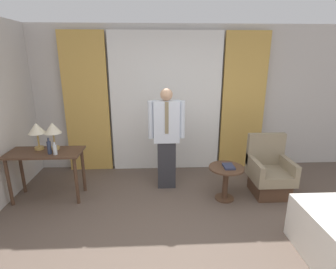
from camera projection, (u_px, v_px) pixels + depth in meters
The scene contains 14 objects.
ground_plane at pixel (176, 265), 2.80m from camera, with size 16.00×16.00×0.00m, color brown.
wall_back at pixel (166, 99), 5.00m from camera, with size 10.00×0.06×2.70m.
curtain_sheer_center at pixel (166, 104), 4.90m from camera, with size 2.04×0.06×2.58m.
curtain_drape_left at pixel (87, 104), 4.83m from camera, with size 0.81×0.06×2.58m.
curtain_drape_right at pixel (243, 103), 4.96m from camera, with size 0.81×0.06×2.58m.
desk at pixel (46, 160), 3.97m from camera, with size 1.09×0.51×0.77m.
table_lamp_left at pixel (37, 130), 3.94m from camera, with size 0.25×0.25×0.42m.
table_lamp_right at pixel (53, 129), 3.95m from camera, with size 0.25×0.25×0.42m.
bottle_near_edge at pixel (49, 147), 3.81m from camera, with size 0.06×0.06×0.24m.
bottle_by_lamp at pixel (55, 149), 3.79m from camera, with size 0.06×0.06×0.19m.
person at pixel (166, 135), 4.23m from camera, with size 0.59×0.20×1.67m.
armchair at pixel (269, 174), 4.20m from camera, with size 0.61×0.64×0.94m.
side_table at pixel (226, 177), 4.00m from camera, with size 0.53×0.53×0.54m.
book at pixel (229, 166), 3.94m from camera, with size 0.15×0.23×0.03m.
Camera 1 is at (-0.19, -2.27, 2.15)m, focal length 28.00 mm.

